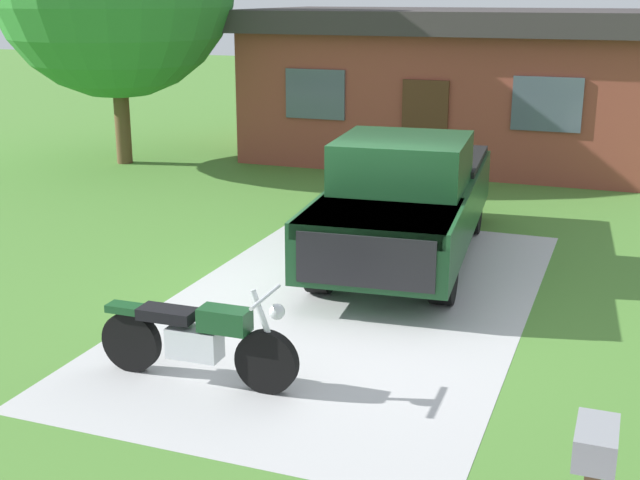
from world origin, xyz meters
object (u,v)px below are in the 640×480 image
at_px(mailbox, 594,467).
at_px(neighbor_house, 451,83).
at_px(pickup_truck, 407,196).
at_px(motorcycle, 198,339).

height_order(mailbox, neighbor_house, neighbor_house).
xyz_separation_m(pickup_truck, neighbor_house, (-1.16, 8.29, 0.84)).
bearing_deg(motorcycle, neighbor_house, 91.25).
bearing_deg(neighbor_house, pickup_truck, -82.06).
distance_m(motorcycle, neighbor_house, 13.28).
distance_m(motorcycle, mailbox, 4.45).
bearing_deg(pickup_truck, mailbox, -66.04).
distance_m(pickup_truck, mailbox, 7.58).
bearing_deg(mailbox, pickup_truck, 113.96).
distance_m(pickup_truck, neighbor_house, 8.41).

